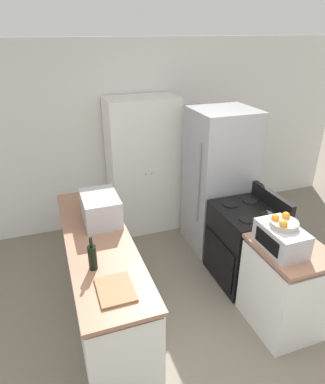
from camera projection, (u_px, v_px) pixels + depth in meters
The scene contains 11 objects.
wall_back at pixel (130, 137), 4.87m from camera, with size 7.00×0.06×2.60m.
counter_left at pixel (102, 278), 3.42m from camera, with size 0.60×2.18×0.91m.
counter_right at pixel (284, 288), 3.28m from camera, with size 0.60×0.71×0.91m.
pantry_cabinet at pixel (143, 166), 4.77m from camera, with size 0.95×0.56×1.90m.
stove at pixel (244, 244), 3.91m from camera, with size 0.66×0.74×1.07m.
refrigerator at pixel (219, 181), 4.38m from camera, with size 0.76×0.72×1.85m.
microwave at pixel (101, 208), 3.45m from camera, with size 0.36×0.50×0.28m.
wine_bottle at pixel (92, 257), 2.76m from camera, with size 0.07×0.07×0.30m.
toaster_oven at pixel (281, 238), 3.01m from camera, with size 0.30×0.46×0.23m.
fruit_bowl at pixel (283, 223), 2.97m from camera, with size 0.25×0.25×0.10m.
cutting_board at pixel (115, 289), 2.57m from camera, with size 0.27×0.34×0.02m.
Camera 1 is at (-1.15, -1.56, 2.69)m, focal length 32.00 mm.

